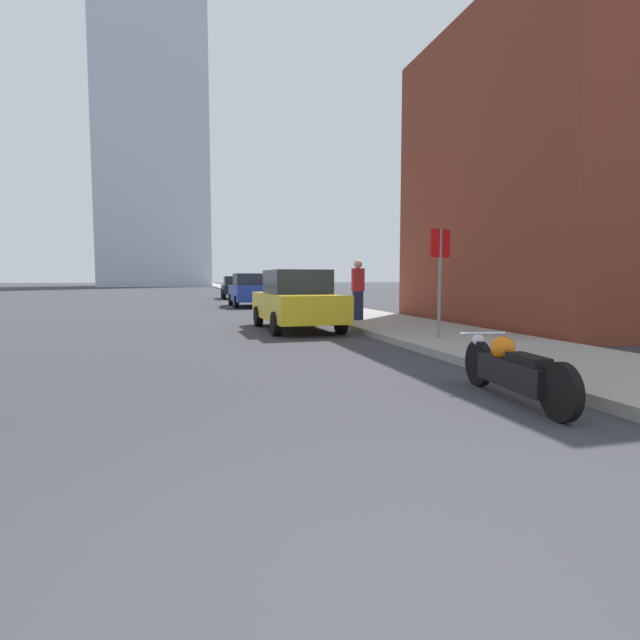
{
  "coord_description": "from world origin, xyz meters",
  "views": [
    {
      "loc": [
        -0.72,
        -1.68,
        1.41
      ],
      "look_at": [
        1.07,
        5.11,
        0.83
      ],
      "focal_mm": 28.0,
      "sensor_mm": 36.0,
      "label": 1
    }
  ],
  "objects_px": {
    "motorcycle": "(512,370)",
    "pedestrian": "(358,289)",
    "stop_sign": "(440,264)",
    "parked_car_blue": "(250,290)",
    "parked_car_black": "(235,287)",
    "parked_car_yellow": "(297,300)"
  },
  "relations": [
    {
      "from": "stop_sign",
      "to": "parked_car_black",
      "type": "bearing_deg",
      "value": 94.34
    },
    {
      "from": "stop_sign",
      "to": "pedestrian",
      "type": "bearing_deg",
      "value": 92.19
    },
    {
      "from": "parked_car_blue",
      "to": "parked_car_yellow",
      "type": "bearing_deg",
      "value": -91.65
    },
    {
      "from": "parked_car_black",
      "to": "stop_sign",
      "type": "xyz_separation_m",
      "value": [
        1.99,
        -26.2,
        0.91
      ]
    },
    {
      "from": "parked_car_blue",
      "to": "pedestrian",
      "type": "height_order",
      "value": "pedestrian"
    },
    {
      "from": "stop_sign",
      "to": "pedestrian",
      "type": "relative_size",
      "value": 1.26
    },
    {
      "from": "parked_car_blue",
      "to": "stop_sign",
      "type": "relative_size",
      "value": 1.92
    },
    {
      "from": "parked_car_black",
      "to": "parked_car_blue",
      "type": "bearing_deg",
      "value": -90.22
    },
    {
      "from": "stop_sign",
      "to": "parked_car_blue",
      "type": "bearing_deg",
      "value": 97.82
    },
    {
      "from": "pedestrian",
      "to": "parked_car_blue",
      "type": "bearing_deg",
      "value": 100.22
    },
    {
      "from": "parked_car_black",
      "to": "stop_sign",
      "type": "bearing_deg",
      "value": -84.86
    },
    {
      "from": "parked_car_black",
      "to": "pedestrian",
      "type": "height_order",
      "value": "pedestrian"
    },
    {
      "from": "parked_car_black",
      "to": "pedestrian",
      "type": "xyz_separation_m",
      "value": [
        1.8,
        -21.41,
        0.3
      ]
    },
    {
      "from": "parked_car_yellow",
      "to": "parked_car_black",
      "type": "relative_size",
      "value": 1.02
    },
    {
      "from": "parked_car_blue",
      "to": "parked_car_black",
      "type": "relative_size",
      "value": 1.06
    },
    {
      "from": "parked_car_black",
      "to": "pedestrian",
      "type": "bearing_deg",
      "value": -84.39
    },
    {
      "from": "parked_car_yellow",
      "to": "parked_car_black",
      "type": "xyz_separation_m",
      "value": [
        0.34,
        22.41,
        -0.0
      ]
    },
    {
      "from": "motorcycle",
      "to": "parked_car_blue",
      "type": "relative_size",
      "value": 0.52
    },
    {
      "from": "motorcycle",
      "to": "pedestrian",
      "type": "relative_size",
      "value": 1.24
    },
    {
      "from": "parked_car_black",
      "to": "pedestrian",
      "type": "relative_size",
      "value": 2.28
    },
    {
      "from": "parked_car_blue",
      "to": "pedestrian",
      "type": "bearing_deg",
      "value": -80.69
    },
    {
      "from": "parked_car_yellow",
      "to": "parked_car_blue",
      "type": "distance_m",
      "value": 12.03
    }
  ]
}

